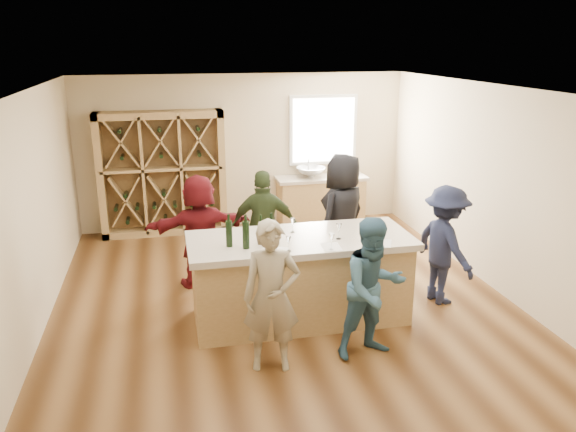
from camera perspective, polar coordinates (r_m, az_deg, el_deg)
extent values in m
cube|color=brown|center=(7.63, -0.41, -9.12)|extent=(6.00, 7.00, 0.10)
cube|color=white|center=(6.85, -0.47, 13.15)|extent=(6.00, 7.00, 0.10)
cube|color=beige|center=(10.51, -4.51, 6.62)|extent=(6.00, 0.10, 2.80)
cube|color=beige|center=(3.96, 10.62, -12.64)|extent=(6.00, 0.10, 2.80)
cube|color=beige|center=(7.15, -25.11, -0.19)|extent=(0.10, 7.00, 2.80)
cube|color=beige|center=(8.27, 20.72, 2.57)|extent=(0.10, 7.00, 2.80)
cube|color=white|center=(10.68, 3.59, 8.72)|extent=(1.30, 0.06, 1.30)
cube|color=white|center=(10.65, 3.64, 8.69)|extent=(1.18, 0.01, 1.18)
cube|color=#A4824E|center=(10.20, -12.63, 4.20)|extent=(2.20, 0.45, 2.20)
cube|color=#A4824E|center=(10.68, 3.34, 1.47)|extent=(1.60, 0.58, 0.86)
cube|color=#B9AC97|center=(10.56, 3.38, 3.87)|extent=(1.70, 0.62, 0.06)
imported|color=silver|center=(10.49, 2.34, 4.48)|extent=(0.54, 0.54, 0.19)
cylinder|color=silver|center=(10.64, 2.10, 4.99)|extent=(0.02, 0.02, 0.30)
cube|color=#A4824E|center=(7.01, 1.23, -6.66)|extent=(2.60, 1.00, 1.00)
cube|color=#B9AC97|center=(6.81, 1.26, -2.51)|extent=(2.72, 1.12, 0.08)
cylinder|color=black|center=(6.49, -6.01, -1.80)|extent=(0.10, 0.10, 0.31)
cylinder|color=black|center=(6.41, -4.30, -1.92)|extent=(0.08, 0.08, 0.33)
cylinder|color=black|center=(6.56, -2.77, -1.70)|extent=(0.07, 0.07, 0.27)
cylinder|color=black|center=(6.47, -1.70, -1.73)|extent=(0.10, 0.10, 0.32)
cone|color=white|center=(6.33, 0.06, -2.92)|extent=(0.06, 0.06, 0.16)
cone|color=white|center=(6.38, 4.43, -2.64)|extent=(0.09, 0.09, 0.20)
cone|color=white|center=(6.58, 8.20, -2.20)|extent=(0.08, 0.08, 0.18)
cone|color=white|center=(6.74, 5.18, -1.55)|extent=(0.08, 0.08, 0.20)
cone|color=white|center=(6.82, 9.50, -1.48)|extent=(0.10, 0.10, 0.20)
cube|color=white|center=(6.34, -1.23, -3.66)|extent=(0.35, 0.40, 0.00)
cube|color=white|center=(6.51, 4.42, -3.13)|extent=(0.23, 0.30, 0.00)
cube|color=white|center=(6.70, 9.60, -2.73)|extent=(0.29, 0.33, 0.00)
imported|color=gray|center=(5.87, -1.68, -8.21)|extent=(0.66, 0.53, 1.64)
imported|color=#335972|center=(6.18, 8.68, -7.29)|extent=(0.84, 0.56, 1.59)
imported|color=#191E38|center=(7.64, 15.62, -2.86)|extent=(0.67, 1.10, 1.59)
imported|color=#263319|center=(8.00, -2.43, -1.11)|extent=(1.04, 0.66, 1.64)
imported|color=black|center=(8.20, 5.57, 0.00)|extent=(1.07, 0.99, 1.83)
imported|color=#590F14|center=(7.96, -8.93, -1.47)|extent=(1.54, 0.65, 1.62)
cone|color=white|center=(6.94, 0.47, -0.98)|extent=(0.07, 0.07, 0.18)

